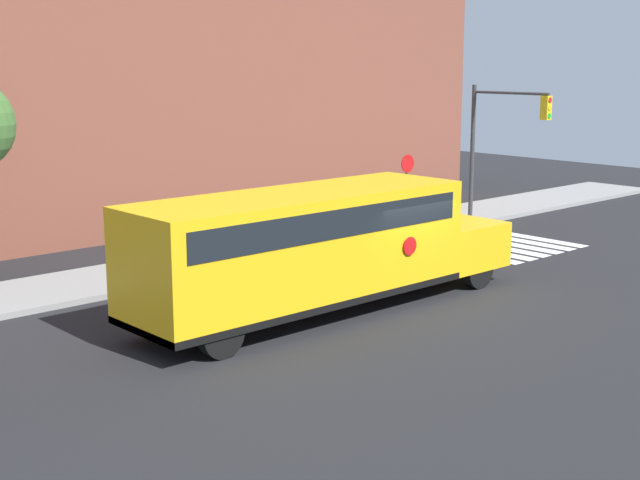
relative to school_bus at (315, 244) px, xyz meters
name	(u,v)px	position (x,y,z in m)	size (l,w,h in m)	color
ground_plane	(397,302)	(2.22, -0.59, -1.68)	(60.00, 60.00, 0.00)	black
sidewalk_strip	(238,256)	(2.22, 5.91, -1.60)	(44.00, 3.00, 0.15)	gray
building_backdrop	(120,77)	(2.22, 12.41, 3.62)	(32.00, 4.00, 10.58)	brown
crosswalk_stripes	(511,247)	(9.69, 1.41, -1.67)	(4.00, 3.20, 0.01)	white
school_bus	(315,244)	(0.00, 0.00, 0.00)	(10.65, 2.57, 2.93)	yellow
stop_sign	(407,182)	(9.04, 5.33, 0.06)	(0.62, 0.10, 2.69)	#38383A
traffic_light	(498,133)	(12.32, 4.03, 1.64)	(0.28, 3.26, 4.98)	#38383A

